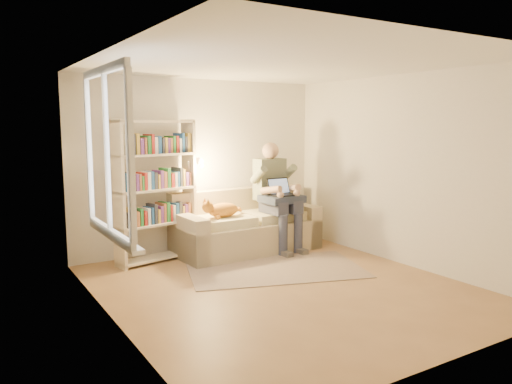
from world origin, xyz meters
TOP-DOWN VIEW (x-y plane):
  - floor at (0.00, 0.00)m, footprint 4.50×4.50m
  - ceiling at (0.00, 0.00)m, footprint 4.00×4.50m
  - wall_left at (-2.00, 0.00)m, footprint 0.02×4.50m
  - wall_right at (2.00, 0.00)m, footprint 0.02×4.50m
  - wall_back at (0.00, 2.25)m, footprint 4.00×0.02m
  - wall_front at (0.00, -2.25)m, footprint 4.00×0.02m
  - window at (-1.95, 0.20)m, footprint 0.12×1.52m
  - sofa at (0.50, 1.75)m, footprint 2.20×1.03m
  - person at (0.96, 1.59)m, footprint 0.48×0.76m
  - cat at (-0.02, 1.60)m, footprint 0.72×0.26m
  - blanket at (1.04, 1.42)m, footprint 0.59×0.49m
  - laptop at (1.03, 1.43)m, footprint 0.39×0.33m
  - bookshelf at (-0.85, 1.90)m, footprint 1.36×0.54m
  - rug at (0.34, 0.67)m, footprint 2.60×2.00m

SIDE VIEW (x-z plane):
  - floor at x=0.00m, z-range 0.00..0.00m
  - rug at x=0.34m, z-range 0.00..0.01m
  - sofa at x=0.50m, z-range -0.13..0.80m
  - cat at x=-0.02m, z-range 0.57..0.83m
  - blanket at x=1.04m, z-range 0.76..0.86m
  - person at x=0.96m, z-range 0.09..1.74m
  - laptop at x=1.03m, z-range 0.77..1.09m
  - bookshelf at x=-0.85m, z-range 0.10..2.10m
  - wall_left at x=-2.00m, z-range 0.00..2.60m
  - wall_right at x=2.00m, z-range 0.00..2.60m
  - wall_back at x=0.00m, z-range 0.00..2.60m
  - wall_front at x=0.00m, z-range 0.00..2.60m
  - window at x=-1.95m, z-range 0.53..2.22m
  - ceiling at x=0.00m, z-range 2.59..2.61m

